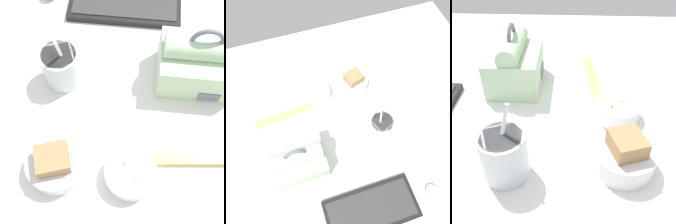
% 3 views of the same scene
% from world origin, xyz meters
% --- Properties ---
extents(desk_surface, '(1.40, 1.10, 0.02)m').
position_xyz_m(desk_surface, '(0.00, 0.00, 0.01)').
color(desk_surface, white).
rests_on(desk_surface, ground).
extents(lunch_bag, '(0.18, 0.14, 0.17)m').
position_xyz_m(lunch_bag, '(0.17, 0.08, 0.08)').
color(lunch_bag, '#B7D6AD').
rests_on(lunch_bag, desk_surface).
extents(soup_cup, '(0.09, 0.09, 0.16)m').
position_xyz_m(soup_cup, '(-0.14, 0.05, 0.07)').
color(soup_cup, silver).
rests_on(soup_cup, desk_surface).
extents(bento_bowl_sandwich, '(0.12, 0.12, 0.08)m').
position_xyz_m(bento_bowl_sandwich, '(-0.12, -0.18, 0.05)').
color(bento_bowl_sandwich, silver).
rests_on(bento_bowl_sandwich, desk_surface).
extents(bento_bowl_snacks, '(0.11, 0.11, 0.05)m').
position_xyz_m(bento_bowl_snacks, '(0.04, -0.18, 0.04)').
color(bento_bowl_snacks, silver).
rests_on(bento_bowl_snacks, desk_surface).
extents(chopstick_case, '(0.23, 0.05, 0.02)m').
position_xyz_m(chopstick_case, '(0.19, -0.13, 0.03)').
color(chopstick_case, '#EFD666').
rests_on(chopstick_case, desk_surface).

